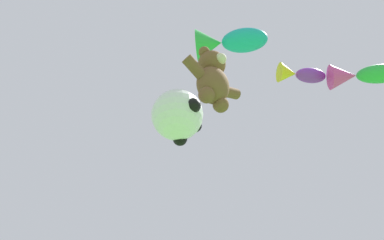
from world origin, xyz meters
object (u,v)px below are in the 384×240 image
(teddy_bear_kite, at_px, (213,78))
(fish_kite_teal, at_px, (227,42))
(soccer_ball_kite, at_px, (178,115))
(fish_kite_violet, at_px, (299,74))
(fish_kite_emerald, at_px, (362,75))

(teddy_bear_kite, bearing_deg, fish_kite_teal, 26.05)
(teddy_bear_kite, height_order, soccer_ball_kite, teddy_bear_kite)
(fish_kite_violet, distance_m, fish_kite_emerald, 1.97)
(teddy_bear_kite, height_order, fish_kite_violet, fish_kite_violet)
(soccer_ball_kite, xyz_separation_m, fish_kite_teal, (2.51, 0.61, 5.25))
(fish_kite_violet, relative_size, fish_kite_emerald, 0.74)
(soccer_ball_kite, height_order, fish_kite_violet, fish_kite_violet)
(fish_kite_teal, bearing_deg, fish_kite_violet, -24.57)
(teddy_bear_kite, relative_size, soccer_ball_kite, 1.59)
(soccer_ball_kite, relative_size, fish_kite_emerald, 0.50)
(soccer_ball_kite, xyz_separation_m, fish_kite_emerald, (6.11, -1.95, 4.23))
(fish_kite_teal, xyz_separation_m, fish_kite_violet, (2.34, -1.07, -0.70))
(teddy_bear_kite, relative_size, fish_kite_violet, 1.07)
(teddy_bear_kite, relative_size, fish_kite_teal, 0.74)
(fish_kite_teal, distance_m, fish_kite_emerald, 4.52)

